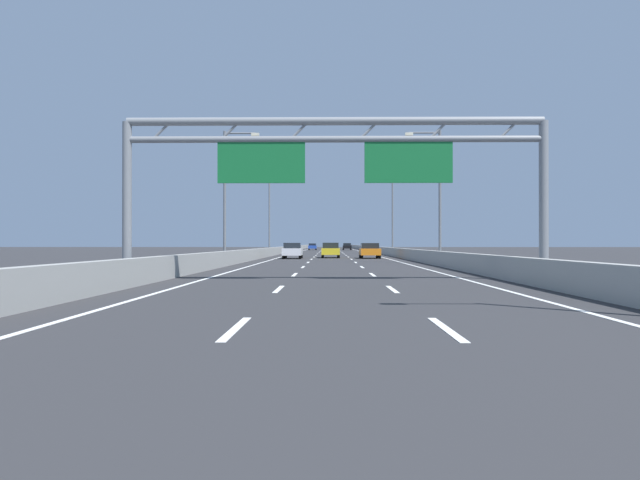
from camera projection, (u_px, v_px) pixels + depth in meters
name	position (u px, v px, depth m)	size (l,w,h in m)	color
ground_plane	(331.00, 252.00, 98.03)	(260.00, 260.00, 0.00)	#2D2D30
lane_dash_left_1	(236.00, 328.00, 10.57)	(0.16, 3.00, 0.01)	white
lane_dash_left_2	(279.00, 289.00, 19.56)	(0.16, 3.00, 0.01)	white
lane_dash_left_3	(295.00, 275.00, 28.56)	(0.16, 3.00, 0.01)	white
lane_dash_left_4	(303.00, 267.00, 37.56)	(0.16, 3.00, 0.01)	white
lane_dash_left_5	(308.00, 262.00, 46.56)	(0.16, 3.00, 0.01)	white
lane_dash_left_6	(312.00, 259.00, 55.56)	(0.16, 3.00, 0.01)	white
lane_dash_left_7	(314.00, 257.00, 64.56)	(0.16, 3.00, 0.01)	white
lane_dash_left_8	(316.00, 255.00, 73.56)	(0.16, 3.00, 0.01)	white
lane_dash_left_9	(317.00, 254.00, 82.56)	(0.16, 3.00, 0.01)	white
lane_dash_left_10	(319.00, 253.00, 91.55)	(0.16, 3.00, 0.01)	white
lane_dash_left_11	(319.00, 252.00, 100.55)	(0.16, 3.00, 0.01)	white
lane_dash_left_12	(320.00, 251.00, 109.55)	(0.16, 3.00, 0.01)	white
lane_dash_left_13	(321.00, 251.00, 118.55)	(0.16, 3.00, 0.01)	white
lane_dash_left_14	(322.00, 250.00, 127.55)	(0.16, 3.00, 0.01)	white
lane_dash_left_15	(322.00, 250.00, 136.55)	(0.16, 3.00, 0.01)	white
lane_dash_left_16	(323.00, 249.00, 145.55)	(0.16, 3.00, 0.01)	white
lane_dash_left_17	(323.00, 249.00, 154.55)	(0.16, 3.00, 0.01)	white
lane_dash_right_1	(446.00, 329.00, 10.51)	(0.16, 3.00, 0.01)	white
lane_dash_right_2	(392.00, 289.00, 19.51)	(0.16, 3.00, 0.01)	white
lane_dash_right_3	(372.00, 275.00, 28.51)	(0.16, 3.00, 0.01)	white
lane_dash_right_4	(362.00, 267.00, 37.51)	(0.16, 3.00, 0.01)	white
lane_dash_right_5	(356.00, 262.00, 46.51)	(0.16, 3.00, 0.01)	white
lane_dash_right_6	(351.00, 259.00, 55.50)	(0.16, 3.00, 0.01)	white
lane_dash_right_7	(348.00, 257.00, 64.50)	(0.16, 3.00, 0.01)	white
lane_dash_right_8	(346.00, 255.00, 73.50)	(0.16, 3.00, 0.01)	white
lane_dash_right_9	(344.00, 254.00, 82.50)	(0.16, 3.00, 0.01)	white
lane_dash_right_10	(343.00, 253.00, 91.50)	(0.16, 3.00, 0.01)	white
lane_dash_right_11	(342.00, 252.00, 100.50)	(0.16, 3.00, 0.01)	white
lane_dash_right_12	(341.00, 251.00, 109.50)	(0.16, 3.00, 0.01)	white
lane_dash_right_13	(340.00, 251.00, 118.50)	(0.16, 3.00, 0.01)	white
lane_dash_right_14	(339.00, 250.00, 127.50)	(0.16, 3.00, 0.01)	white
lane_dash_right_15	(338.00, 250.00, 136.49)	(0.16, 3.00, 0.01)	white
lane_dash_right_16	(338.00, 249.00, 145.49)	(0.16, 3.00, 0.01)	white
lane_dash_right_17	(337.00, 249.00, 154.49)	(0.16, 3.00, 0.01)	white
edge_line_left	(293.00, 254.00, 86.11)	(0.16, 176.00, 0.01)	white
edge_line_right	(368.00, 254.00, 85.95)	(0.16, 176.00, 0.01)	white
barrier_left	(291.00, 249.00, 108.13)	(0.45, 220.00, 0.95)	#9E9E99
barrier_right	(370.00, 249.00, 107.92)	(0.45, 220.00, 0.95)	#9E9E99
sign_gantry	(334.00, 157.00, 23.90)	(16.53, 0.36, 6.36)	gray
streetlamp_left_mid	(228.00, 188.00, 44.16)	(2.58, 0.28, 9.50)	slate
streetlamp_right_mid	(437.00, 188.00, 43.94)	(2.58, 0.28, 9.50)	slate
streetlamp_left_far	(271.00, 212.00, 77.12)	(2.58, 0.28, 9.50)	slate
streetlamp_right_far	(391.00, 212.00, 76.90)	(2.58, 0.28, 9.50)	slate
yellow_car	(331.00, 250.00, 61.73)	(1.79, 4.63, 1.50)	yellow
orange_car	(370.00, 251.00, 59.29)	(1.89, 4.23, 1.47)	orange
white_car	(293.00, 251.00, 58.01)	(1.75, 4.18, 1.49)	silver
blue_car	(312.00, 247.00, 130.85)	(1.70, 4.67, 1.39)	#2347AD
black_car	(347.00, 246.00, 130.45)	(1.81, 4.16, 1.46)	black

